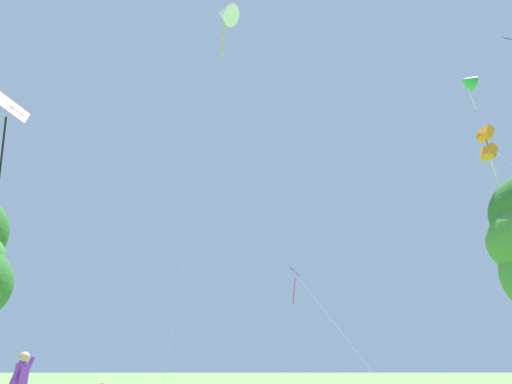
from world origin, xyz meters
TOP-DOWN VIEW (x-y plane):
  - kite_orange_box at (16.78, 20.20)m, footprint 1.99×11.73m
  - kite_white_distant at (1.08, 27.97)m, footprint 3.79×8.12m
  - kite_purple_streamer at (5.84, 22.74)m, footprint 3.90×6.26m
  - kite_red_high at (-8.81, 16.53)m, footprint 1.74×7.84m
  - kite_green_small at (17.01, 21.57)m, footprint 3.88×10.79m

SIDE VIEW (x-z plane):
  - kite_purple_streamer at x=5.84m, z-range 2.61..9.71m
  - kite_red_high at x=-8.81m, z-range 5.36..19.82m
  - kite_orange_box at x=16.78m, z-range 6.23..21.00m
  - kite_green_small at x=17.01m, z-range 9.03..28.41m
  - kite_white_distant at x=1.08m, z-range 13.93..44.26m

